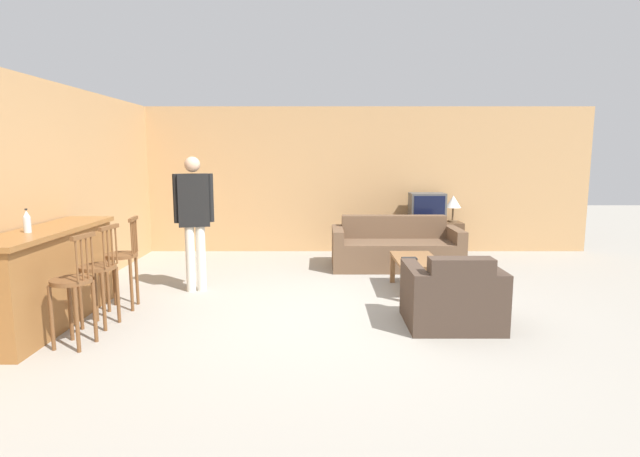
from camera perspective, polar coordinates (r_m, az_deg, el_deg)
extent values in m
plane|color=gray|center=(5.60, 1.44, -9.88)|extent=(24.00, 24.00, 0.00)
cube|color=tan|center=(9.05, 0.83, 5.54)|extent=(9.40, 0.08, 2.60)
cube|color=tan|center=(7.39, -25.29, 4.07)|extent=(0.08, 8.72, 2.60)
cube|color=brown|center=(5.88, -28.68, -5.18)|extent=(0.47, 2.01, 0.96)
cube|color=brown|center=(5.79, -29.03, -0.29)|extent=(0.55, 2.07, 0.05)
cylinder|color=brown|center=(5.10, -26.71, -5.37)|extent=(0.42, 0.42, 0.04)
cylinder|color=brown|center=(5.36, -26.76, -8.31)|extent=(0.04, 0.04, 0.60)
cylinder|color=brown|center=(5.17, -28.47, -9.03)|extent=(0.04, 0.04, 0.60)
cylinder|color=brown|center=(5.21, -24.50, -8.62)|extent=(0.04, 0.04, 0.60)
cylinder|color=brown|center=(5.01, -26.16, -9.38)|extent=(0.04, 0.04, 0.60)
cylinder|color=brown|center=(5.06, -24.73, -2.96)|extent=(0.02, 0.02, 0.37)
cylinder|color=brown|center=(5.00, -25.20, -3.12)|extent=(0.02, 0.02, 0.37)
cylinder|color=brown|center=(4.94, -25.69, -3.28)|extent=(0.02, 0.02, 0.37)
cylinder|color=brown|center=(4.88, -26.18, -3.44)|extent=(0.02, 0.02, 0.37)
cube|color=brown|center=(4.94, -25.60, -0.82)|extent=(0.09, 0.31, 0.04)
cylinder|color=brown|center=(5.59, -24.22, -4.07)|extent=(0.42, 0.42, 0.04)
cylinder|color=brown|center=(5.83, -24.39, -6.83)|extent=(0.04, 0.04, 0.60)
cylinder|color=brown|center=(5.63, -25.82, -7.45)|extent=(0.04, 0.04, 0.60)
cylinder|color=brown|center=(5.70, -22.24, -7.05)|extent=(0.04, 0.04, 0.60)
cylinder|color=brown|center=(5.49, -23.63, -7.71)|extent=(0.04, 0.04, 0.60)
cylinder|color=brown|center=(5.55, -22.40, -1.86)|extent=(0.02, 0.02, 0.37)
cylinder|color=brown|center=(5.49, -22.80, -1.99)|extent=(0.02, 0.02, 0.37)
cylinder|color=brown|center=(5.43, -23.20, -2.12)|extent=(0.02, 0.02, 0.37)
cylinder|color=brown|center=(5.37, -23.61, -2.26)|extent=(0.02, 0.02, 0.37)
cube|color=brown|center=(5.43, -23.12, 0.11)|extent=(0.09, 0.31, 0.04)
cylinder|color=brown|center=(6.13, -21.92, -2.87)|extent=(0.40, 0.40, 0.04)
cylinder|color=brown|center=(6.36, -22.57, -5.49)|extent=(0.04, 0.04, 0.60)
cylinder|color=brown|center=(6.12, -23.21, -6.06)|extent=(0.04, 0.04, 0.60)
cylinder|color=brown|center=(6.29, -20.33, -5.51)|extent=(0.04, 0.04, 0.60)
cylinder|color=brown|center=(6.05, -20.89, -6.08)|extent=(0.04, 0.04, 0.60)
cylinder|color=brown|center=(6.16, -20.37, -0.77)|extent=(0.02, 0.02, 0.37)
cylinder|color=brown|center=(6.10, -20.53, -0.88)|extent=(0.02, 0.02, 0.37)
cylinder|color=brown|center=(6.03, -20.70, -1.00)|extent=(0.02, 0.02, 0.37)
cylinder|color=brown|center=(5.96, -20.86, -1.11)|extent=(0.02, 0.02, 0.37)
cube|color=brown|center=(6.03, -20.72, 1.02)|extent=(0.07, 0.31, 0.04)
cube|color=brown|center=(7.88, 8.53, -2.95)|extent=(1.66, 0.87, 0.43)
cube|color=brown|center=(8.13, 8.25, 0.24)|extent=(1.66, 0.22, 0.36)
cube|color=brown|center=(7.77, 1.88, -2.27)|extent=(0.16, 0.87, 0.63)
cube|color=brown|center=(8.05, 14.98, -2.19)|extent=(0.16, 0.87, 0.63)
cube|color=#423328|center=(5.43, 14.62, -8.39)|extent=(0.62, 0.83, 0.43)
cube|color=#423328|center=(5.05, 15.66, -5.17)|extent=(0.62, 0.22, 0.34)
cube|color=#423328|center=(5.51, 18.62, -7.28)|extent=(0.16, 0.83, 0.62)
cube|color=#423328|center=(5.32, 10.56, -7.55)|extent=(0.16, 0.83, 0.62)
cube|color=brown|center=(6.55, 10.76, -3.51)|extent=(0.54, 0.99, 0.04)
cube|color=brown|center=(6.13, 9.37, -6.41)|extent=(0.06, 0.06, 0.40)
cube|color=brown|center=(6.22, 13.58, -6.31)|extent=(0.06, 0.06, 0.40)
cube|color=brown|center=(7.00, 8.16, -4.51)|extent=(0.06, 0.06, 0.40)
cube|color=brown|center=(7.08, 11.85, -4.46)|extent=(0.06, 0.06, 0.40)
cube|color=#513823|center=(8.99, 11.87, -1.11)|extent=(1.22, 0.47, 0.59)
cube|color=#4C4C4C|center=(8.92, 11.98, 2.37)|extent=(0.60, 0.40, 0.51)
cube|color=black|center=(8.72, 12.26, 2.23)|extent=(0.53, 0.01, 0.44)
cylinder|color=silver|center=(5.58, -30.60, 0.36)|extent=(0.07, 0.07, 0.15)
cone|color=silver|center=(5.57, -30.68, 1.47)|extent=(0.06, 0.06, 0.07)
cylinder|color=black|center=(5.57, -30.71, 1.89)|extent=(0.02, 0.02, 0.02)
cube|color=black|center=(6.45, 10.04, -3.40)|extent=(0.19, 0.12, 0.03)
cylinder|color=brown|center=(9.05, 14.77, 0.82)|extent=(0.16, 0.16, 0.02)
cylinder|color=brown|center=(9.04, 14.80, 1.62)|extent=(0.03, 0.03, 0.23)
cone|color=silver|center=(9.01, 14.85, 3.00)|extent=(0.27, 0.27, 0.21)
cylinder|color=silver|center=(6.65, -13.57, -3.37)|extent=(0.12, 0.12, 0.85)
cylinder|color=silver|center=(6.65, -14.73, -3.42)|extent=(0.12, 0.12, 0.85)
cube|color=black|center=(6.54, -14.39, 3.14)|extent=(0.41, 0.25, 0.67)
cylinder|color=black|center=(6.55, -12.54, 3.45)|extent=(0.08, 0.08, 0.62)
cylinder|color=black|center=(6.54, -16.26, 3.31)|extent=(0.08, 0.08, 0.62)
sphere|color=tan|center=(6.52, -14.54, 7.11)|extent=(0.19, 0.19, 0.19)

